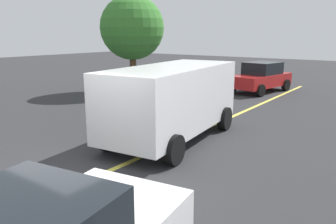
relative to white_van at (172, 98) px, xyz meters
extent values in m
plane|color=#2D2D30|center=(-3.71, -0.22, -1.27)|extent=(80.00, 80.00, 0.00)
cube|color=#E0D14C|center=(-0.71, -0.22, -1.26)|extent=(28.00, 0.16, 0.01)
cube|color=white|center=(0.02, 0.00, 0.02)|extent=(5.40, 2.59, 1.82)
cube|color=black|center=(-2.04, -0.24, 0.42)|extent=(0.37, 1.85, 0.80)
cylinder|color=black|center=(-1.62, -1.19, -0.89)|extent=(0.78, 0.35, 0.76)
cylinder|color=black|center=(-1.85, 0.79, -0.89)|extent=(0.78, 0.35, 0.76)
cylinder|color=black|center=(1.90, -0.79, -0.89)|extent=(0.78, 0.35, 0.76)
cylinder|color=black|center=(1.67, 1.20, -0.89)|extent=(0.78, 0.35, 0.76)
cube|color=red|center=(9.91, 1.12, -0.62)|extent=(4.16, 2.39, 0.64)
cube|color=black|center=(10.11, 1.09, 0.02)|extent=(2.12, 1.83, 0.64)
cylinder|color=black|center=(8.45, 0.50, -0.95)|extent=(0.67, 0.33, 0.64)
cylinder|color=black|center=(8.75, 2.20, -0.95)|extent=(0.67, 0.33, 0.64)
cylinder|color=black|center=(11.07, 0.04, -0.95)|extent=(0.67, 0.33, 0.64)
cylinder|color=black|center=(11.37, 1.74, -0.95)|extent=(0.67, 0.33, 0.64)
cylinder|color=black|center=(-5.13, -1.66, -0.95)|extent=(0.67, 0.31, 0.64)
cylinder|color=#513823|center=(5.71, 6.64, -0.01)|extent=(0.36, 0.36, 2.51)
sphere|color=#387A2D|center=(5.71, 6.64, 2.17)|extent=(3.37, 3.37, 3.37)
camera|label=1|loc=(-7.95, -5.63, 1.84)|focal=36.06mm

